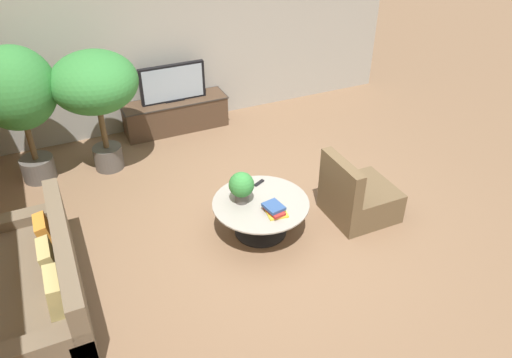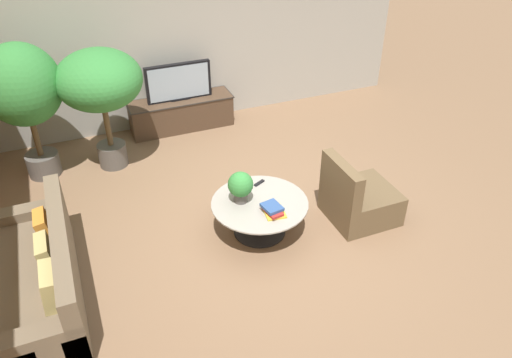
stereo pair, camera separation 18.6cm
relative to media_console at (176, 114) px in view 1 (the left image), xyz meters
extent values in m
plane|color=brown|center=(0.32, -2.94, -0.27)|extent=(24.00, 24.00, 0.00)
cube|color=#A39E93|center=(0.32, 0.32, 1.23)|extent=(7.40, 0.12, 3.00)
cube|color=#473323|center=(0.00, 0.00, -0.01)|extent=(1.66, 0.48, 0.51)
cube|color=#2D2823|center=(0.00, 0.00, 0.24)|extent=(1.69, 0.50, 0.02)
cube|color=black|center=(0.00, 0.00, 0.55)|extent=(1.05, 0.08, 0.60)
cube|color=#99A8B7|center=(0.00, -0.04, 0.55)|extent=(0.96, 0.00, 0.54)
cube|color=black|center=(0.00, 0.00, 0.26)|extent=(0.31, 0.13, 0.02)
cylinder|color=black|center=(0.15, -2.98, -0.26)|extent=(0.63, 0.63, 0.02)
cylinder|color=black|center=(0.15, -2.98, -0.06)|extent=(0.10, 0.10, 0.42)
cylinder|color=gray|center=(0.15, -2.98, 0.16)|extent=(1.15, 1.15, 0.02)
cube|color=brown|center=(-2.38, -3.14, -0.06)|extent=(0.84, 2.07, 0.42)
cube|color=brown|center=(-2.04, -3.14, 0.36)|extent=(0.16, 2.07, 0.42)
cube|color=brown|center=(-2.38, -2.20, 0.00)|extent=(0.84, 0.20, 0.54)
cube|color=orange|center=(-2.20, -2.65, 0.30)|extent=(0.17, 0.32, 0.30)
cube|color=tan|center=(-2.20, -3.14, 0.31)|extent=(0.16, 0.35, 0.33)
cube|color=tan|center=(-2.20, -3.62, 0.33)|extent=(0.14, 0.39, 0.36)
cube|color=brown|center=(1.44, -3.18, -0.07)|extent=(0.80, 0.76, 0.40)
cube|color=brown|center=(1.11, -3.18, 0.36)|extent=(0.14, 0.76, 0.46)
cylinder|color=#514C47|center=(-2.19, -0.62, -0.11)|extent=(0.45, 0.45, 0.32)
cylinder|color=brown|center=(-2.19, -0.62, 0.30)|extent=(0.08, 0.08, 0.49)
ellipsoid|color=#337F38|center=(-2.19, -0.62, 1.10)|extent=(1.02, 1.02, 1.09)
cylinder|color=#514C47|center=(-1.24, -0.74, -0.10)|extent=(0.41, 0.41, 0.34)
cylinder|color=brown|center=(-1.24, -0.74, 0.37)|extent=(0.08, 0.08, 0.58)
ellipsoid|color=#337F38|center=(-1.24, -0.74, 1.06)|extent=(1.16, 1.16, 0.81)
cylinder|color=#514C47|center=(-0.04, -2.87, 0.23)|extent=(0.16, 0.16, 0.11)
sphere|color=#337F38|center=(-0.04, -2.87, 0.41)|extent=(0.30, 0.30, 0.30)
cube|color=gold|center=(0.23, -3.23, 0.18)|extent=(0.26, 0.29, 0.02)
cube|color=#A32823|center=(0.20, -3.23, 0.21)|extent=(0.18, 0.28, 0.03)
cube|color=#2D4C84|center=(0.21, -3.21, 0.25)|extent=(0.23, 0.26, 0.04)
cube|color=black|center=(0.30, -2.62, 0.18)|extent=(0.16, 0.11, 0.02)
camera|label=1|loc=(-1.85, -7.24, 3.66)|focal=35.00mm
camera|label=2|loc=(-1.68, -7.32, 3.66)|focal=35.00mm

